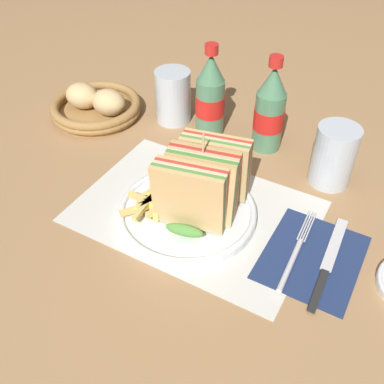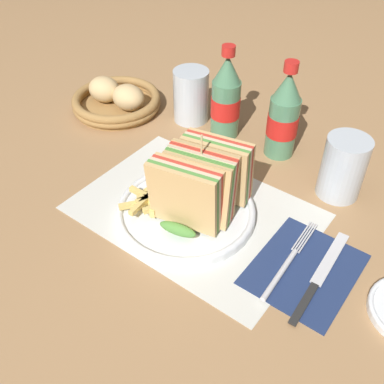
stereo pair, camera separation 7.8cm
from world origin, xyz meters
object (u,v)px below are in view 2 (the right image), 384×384
at_px(coke_bottle_near, 226,99).
at_px(glass_far, 191,99).
at_px(fork, 285,266).
at_px(knife, 320,276).
at_px(coke_bottle_far, 284,117).
at_px(bread_basket, 117,100).
at_px(club_sandwich, 201,184).
at_px(plate_main, 185,211).
at_px(glass_near, 343,167).

distance_m(coke_bottle_near, glass_far, 0.10).
height_order(fork, knife, fork).
xyz_separation_m(coke_bottle_far, bread_basket, (-0.39, -0.08, -0.06)).
bearing_deg(coke_bottle_near, club_sandwich, -64.95).
relative_size(plate_main, glass_near, 2.06).
relative_size(club_sandwich, coke_bottle_far, 0.85).
relative_size(coke_bottle_far, glass_near, 1.70).
bearing_deg(glass_far, coke_bottle_near, -3.48).
relative_size(glass_near, glass_far, 1.00).
distance_m(club_sandwich, coke_bottle_far, 0.26).
distance_m(plate_main, bread_basket, 0.40).
distance_m(knife, coke_bottle_near, 0.43).
bearing_deg(glass_near, plate_main, -130.87).
bearing_deg(coke_bottle_far, glass_near, -17.44).
xyz_separation_m(fork, knife, (0.05, 0.02, -0.00)).
bearing_deg(fork, coke_bottle_near, 135.38).
height_order(club_sandwich, bread_basket, club_sandwich).
bearing_deg(coke_bottle_near, coke_bottle_far, 4.75).
relative_size(fork, bread_basket, 0.91).
height_order(coke_bottle_near, coke_bottle_far, same).
xyz_separation_m(club_sandwich, coke_bottle_far, (0.02, 0.25, 0.01)).
relative_size(coke_bottle_far, glass_far, 1.70).
distance_m(fork, bread_basket, 0.58).
distance_m(plate_main, knife, 0.25).
bearing_deg(coke_bottle_near, glass_far, 176.52).
xyz_separation_m(coke_bottle_near, glass_far, (-0.10, 0.01, -0.03)).
bearing_deg(glass_far, fork, -34.53).
relative_size(plate_main, club_sandwich, 1.42).
height_order(fork, coke_bottle_near, coke_bottle_near).
distance_m(fork, glass_far, 0.47).
bearing_deg(coke_bottle_near, glass_near, -7.40).
height_order(club_sandwich, coke_bottle_far, coke_bottle_far).
bearing_deg(club_sandwich, coke_bottle_near, 115.05).
height_order(plate_main, glass_near, glass_near).
distance_m(coke_bottle_near, glass_near, 0.28).
xyz_separation_m(knife, coke_bottle_far, (-0.21, 0.25, 0.08)).
bearing_deg(club_sandwich, glass_far, 130.05).
distance_m(plate_main, coke_bottle_near, 0.28).
bearing_deg(fork, glass_far, 142.70).
bearing_deg(bread_basket, fork, -19.33).
xyz_separation_m(knife, glass_near, (-0.06, 0.21, 0.05)).
height_order(knife, coke_bottle_near, coke_bottle_near).
bearing_deg(knife, plate_main, 179.96).
bearing_deg(bread_basket, knife, -16.43).
relative_size(knife, coke_bottle_far, 1.03).
xyz_separation_m(fork, coke_bottle_far, (-0.16, 0.27, 0.08)).
bearing_deg(glass_far, knife, -29.74).
bearing_deg(coke_bottle_far, fork, -59.34).
height_order(knife, coke_bottle_far, coke_bottle_far).
relative_size(coke_bottle_near, glass_far, 1.70).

